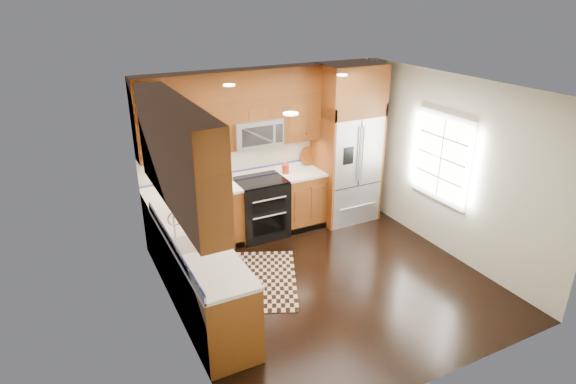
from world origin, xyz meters
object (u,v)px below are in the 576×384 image
rug (263,280)px  knife_block (229,175)px  utensil_crock (286,167)px  range (261,208)px  refrigerator (347,144)px

rug → knife_block: knife_block is taller
knife_block → utensil_crock: size_ratio=0.77×
utensil_crock → range: bearing=-170.9°
refrigerator → rug: refrigerator is taller
rug → utensil_crock: utensil_crock is taller
range → utensil_crock: size_ratio=2.97×
rug → utensil_crock: 1.95m
range → utensil_crock: bearing=9.1°
rug → knife_block: size_ratio=6.02×
refrigerator → utensil_crock: (-1.07, 0.11, -0.25)m
range → knife_block: (-0.44, 0.17, 0.57)m
refrigerator → rug: bearing=-150.3°
utensil_crock → knife_block: bearing=174.2°
rug → knife_block: (0.09, 1.39, 1.03)m
utensil_crock → refrigerator: bearing=-6.1°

